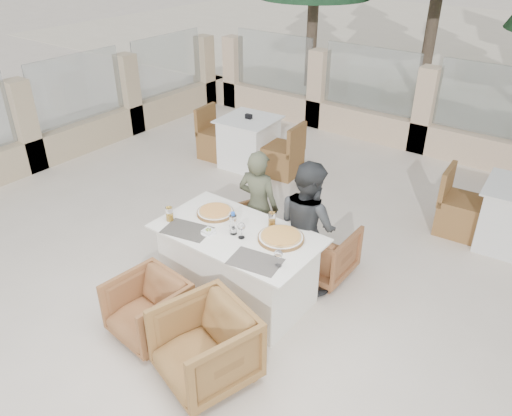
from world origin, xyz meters
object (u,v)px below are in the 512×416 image
Objects in this scene: beer_glass_right at (272,219)px; armchair_near_right at (205,347)px; wine_glass_corner at (278,257)px; armchair_near_left at (148,309)px; wine_glass_near at (241,229)px; armchair_far_right at (323,250)px; diner_left at (258,206)px; wine_glass_centre at (232,218)px; olive_dish at (208,231)px; bg_table_a at (249,142)px; beer_glass_left at (169,214)px; water_bottle at (233,223)px; armchair_far_left at (242,237)px; dining_table at (238,265)px; pizza_left at (215,212)px; pizza_right at (281,237)px; diner_right at (307,226)px.

armchair_near_right is at bearing -78.96° from beer_glass_right.
wine_glass_corner is 0.29× the size of armchair_near_left.
wine_glass_near reaches higher than armchair_far_right.
diner_left is (-0.88, 0.90, -0.21)m from wine_glass_corner.
wine_glass_centre is 1.67× the size of olive_dish.
diner_left is at bearing -54.56° from bg_table_a.
beer_glass_right is at bearing 31.68° from beer_glass_left.
water_bottle reaches higher than armchair_near_left.
water_bottle is 0.14× the size of bg_table_a.
wine_glass_near is 1.00× the size of wine_glass_corner.
armchair_far_right is (0.85, 0.32, 0.00)m from armchair_far_left.
dining_table is 2.50× the size of armchair_far_right.
wine_glass_corner is at bearing 94.18° from armchair_near_right.
armchair_far_right is 0.39× the size of bg_table_a.
beer_glass_right is (0.59, 0.17, 0.05)m from pizza_left.
wine_glass_near is 1.28× the size of beer_glass_left.
pizza_right is at bearing 20.04° from dining_table.
wine_glass_near is at bearing 22.01° from olive_dish.
wine_glass_near is 1.12m from armchair_near_left.
water_bottle is 1.18m from armchair_far_right.
olive_dish is at bearing 145.92° from armchair_near_right.
dining_table is at bearing -18.94° from pizza_left.
armchair_near_right is 0.53× the size of diner_right.
wine_glass_centre is (-0.09, 0.09, -0.03)m from water_bottle.
water_bottle is 0.80m from diner_right.
armchair_near_right reaches higher than armchair_near_left.
pizza_left is at bearing 155.26° from water_bottle.
wine_glass_centre is 1.00× the size of wine_glass_near.
wine_glass_corner is 0.11× the size of bg_table_a.
diner_right is at bearing 56.28° from water_bottle.
pizza_left is at bearing -63.79° from bg_table_a.
armchair_near_right is (0.44, -0.98, -0.05)m from dining_table.
armchair_far_right is (0.58, 0.80, -0.57)m from wine_glass_centre.
beer_glass_left reaches higher than beer_glass_right.
olive_dish reaches higher than armchair_near_left.
wine_glass_corner reaches higher than armchair_near_left.
dining_table is 0.78m from diner_left.
beer_glass_left is 3.09m from bg_table_a.
water_bottle reaches higher than dining_table.
bg_table_a is (-2.26, 2.44, -0.41)m from pizza_right.
bg_table_a is at bearing 132.88° from pizza_right.
pizza_left is at bearing 143.78° from armchair_near_right.
water_bottle is 1.10m from armchair_near_left.
wine_glass_near reaches higher than dining_table.
water_bottle is 3.25m from bg_table_a.
beer_glass_left is at bearing -153.68° from wine_glass_centre.
water_bottle is 0.32× the size of armchair_near_right.
wine_glass_near reaches higher than armchair_near_right.
water_bottle is 1.28× the size of wine_glass_corner.
wine_glass_corner is 1.28× the size of beer_glass_left.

